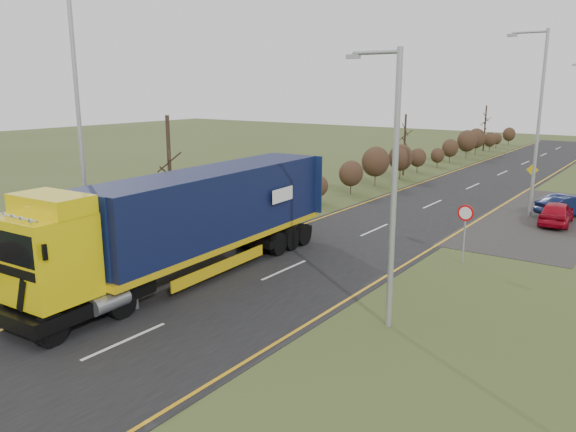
# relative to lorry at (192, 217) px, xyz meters

# --- Properties ---
(ground) EXTENTS (160.00, 160.00, 0.00)m
(ground) POSITION_rel_lorry_xyz_m (2.52, -1.40, -2.38)
(ground) COLOR #3E491F
(ground) RESTS_ON ground
(road) EXTENTS (8.00, 120.00, 0.02)m
(road) POSITION_rel_lorry_xyz_m (2.52, 8.60, -2.37)
(road) COLOR black
(road) RESTS_ON ground
(layby) EXTENTS (6.00, 18.00, 0.02)m
(layby) POSITION_rel_lorry_xyz_m (9.02, 18.60, -2.37)
(layby) COLOR #2A2826
(layby) RESTS_ON ground
(lane_markings) EXTENTS (7.52, 116.00, 0.01)m
(lane_markings) POSITION_rel_lorry_xyz_m (2.52, 8.29, -2.35)
(lane_markings) COLOR orange
(lane_markings) RESTS_ON road
(hedgerow) EXTENTS (2.24, 102.04, 6.05)m
(hedgerow) POSITION_rel_lorry_xyz_m (-3.48, 6.49, -0.76)
(hedgerow) COLOR #322016
(hedgerow) RESTS_ON ground
(lorry) EXTENTS (3.19, 15.17, 4.20)m
(lorry) POSITION_rel_lorry_xyz_m (0.00, 0.00, 0.00)
(lorry) COLOR black
(lorry) RESTS_ON ground
(car_red_hatchback) EXTENTS (1.77, 3.87, 1.29)m
(car_red_hatchback) POSITION_rel_lorry_xyz_m (9.92, 17.40, -1.74)
(car_red_hatchback) COLOR #A40819
(car_red_hatchback) RESTS_ON ground
(car_blue_sedan) EXTENTS (3.23, 3.86, 1.24)m
(car_blue_sedan) POSITION_rel_lorry_xyz_m (10.06, 19.99, -1.76)
(car_blue_sedan) COLOR black
(car_blue_sedan) RESTS_ON ground
(streetlight_near) EXTENTS (1.80, 0.18, 8.42)m
(streetlight_near) POSITION_rel_lorry_xyz_m (8.22, 0.14, 2.24)
(streetlight_near) COLOR #9A9EA0
(streetlight_near) RESTS_ON ground
(streetlight_mid) EXTENTS (2.19, 0.21, 10.34)m
(streetlight_mid) POSITION_rel_lorry_xyz_m (8.17, 18.64, 3.36)
(streetlight_mid) COLOR #9A9EA0
(streetlight_mid) RESTS_ON ground
(left_pole) EXTENTS (0.16, 0.16, 10.42)m
(left_pole) POSITION_rel_lorry_xyz_m (-2.68, -2.79, 2.83)
(left_pole) COLOR #9A9EA0
(left_pole) RESTS_ON ground
(speed_sign) EXTENTS (0.69, 0.10, 2.52)m
(speed_sign) POSITION_rel_lorry_xyz_m (8.06, 7.85, -0.60)
(speed_sign) COLOR #9A9EA0
(speed_sign) RESTS_ON ground
(warning_board) EXTENTS (0.80, 0.11, 2.10)m
(warning_board) POSITION_rel_lorry_xyz_m (6.72, 25.91, -1.08)
(warning_board) COLOR #9A9EA0
(warning_board) RESTS_ON ground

